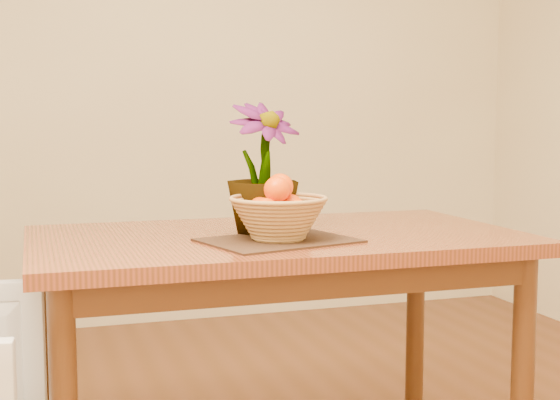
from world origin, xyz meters
name	(u,v)px	position (x,y,z in m)	size (l,w,h in m)	color
wall_back	(164,66)	(0.00, 2.25, 1.35)	(4.00, 0.02, 2.70)	#FDF0C1
table	(277,263)	(0.00, 0.30, 0.66)	(1.40, 0.80, 0.75)	maroon
placemat	(278,241)	(-0.04, 0.16, 0.75)	(0.39, 0.29, 0.01)	#332112
wicker_basket	(278,220)	(-0.04, 0.16, 0.81)	(0.27, 0.27, 0.11)	#AC7A48
orange_pile	(278,203)	(-0.04, 0.16, 0.85)	(0.17, 0.16, 0.13)	#F26103
potted_plant	(262,168)	(-0.04, 0.30, 0.94)	(0.21, 0.21, 0.38)	#1B3F12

